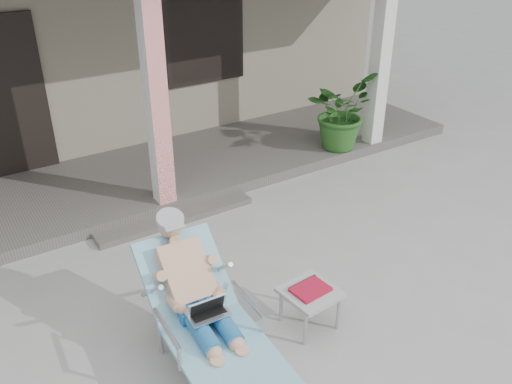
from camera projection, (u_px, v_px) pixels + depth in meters
ground at (258, 303)px, 5.26m from camera, size 60.00×60.00×0.00m
house at (53, 19)px, 9.29m from camera, size 10.40×5.40×3.30m
porch_deck at (140, 179)px, 7.45m from camera, size 10.00×2.00×0.15m
porch_step at (176, 217)px, 6.61m from camera, size 2.00×0.30×0.07m
lounger at (204, 292)px, 4.23m from camera, size 0.80×1.90×1.22m
side_table at (310, 294)px, 4.83m from camera, size 0.50×0.50×0.42m
potted_palm at (340, 111)px, 8.00m from camera, size 1.29×1.23×1.13m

